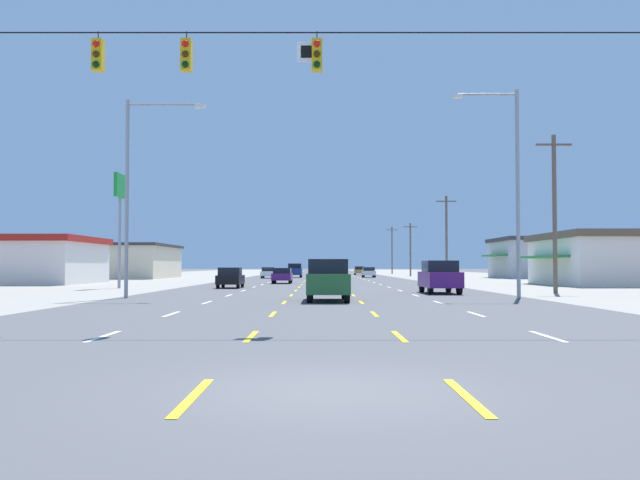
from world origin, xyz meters
name	(u,v)px	position (x,y,z in m)	size (l,w,h in m)	color
ground_plane	(320,281)	(0.00, 66.00, 0.00)	(572.00, 572.00, 0.00)	#4C4C4F
lot_apron_left	(93,281)	(-24.75, 66.00, 0.00)	(28.00, 440.00, 0.01)	gray
lot_apron_right	(547,281)	(24.75, 66.00, 0.00)	(28.00, 440.00, 0.01)	gray
lane_markings	(320,276)	(0.00, 104.50, 0.01)	(10.64, 227.60, 0.01)	white
signal_span_wire	(300,138)	(-0.68, 10.48, 5.38)	(26.81, 0.53, 9.37)	brown
suv_center_turn_nearest	(327,279)	(0.25, 23.46, 1.03)	(1.98, 4.90, 1.98)	#235B2D
suv_far_right_near	(439,276)	(7.13, 32.48, 1.03)	(1.98, 4.90, 1.98)	#4C196B
hatchback_far_left_mid	(229,278)	(-6.84, 42.41, 0.78)	(1.72, 3.90, 1.54)	black
sedan_inner_left_midfar	(281,275)	(-3.68, 55.72, 0.76)	(1.80, 4.50, 1.46)	#4C196B
sedan_far_left_far	(268,273)	(-7.02, 83.00, 0.76)	(1.80, 4.50, 1.46)	white
suv_inner_left_farther	(294,270)	(-3.66, 88.23, 1.03)	(1.98, 4.90, 1.98)	navy
sedan_far_right_farthest	(368,272)	(6.85, 89.73, 0.76)	(1.80, 4.50, 1.46)	white
sedan_inner_right_distant_a	(341,271)	(3.43, 103.60, 0.76)	(1.80, 4.50, 1.46)	#4C196B
hatchback_far_right_distant_b	(358,271)	(6.99, 116.24, 0.78)	(1.72, 3.90, 1.54)	#B28C33
storefront_left_row_1	(45,260)	(-25.69, 54.97, 2.22)	(8.74, 12.81, 4.37)	silver
storefront_left_row_2	(122,261)	(-26.55, 83.40, 2.28)	(12.77, 17.87, 4.52)	beige
storefront_right_row_1	(627,259)	(26.62, 50.53, 2.29)	(15.13, 14.01, 4.53)	silver
storefront_right_row_2	(537,258)	(29.46, 84.51, 2.76)	(12.19, 13.33, 5.46)	#B2B2B7
pole_sign_left_row_1	(119,199)	(-15.02, 41.87, 6.60)	(0.24, 2.46, 8.50)	gray
streetlight_left_row_0	(134,183)	(-9.75, 26.35, 5.95)	(4.13, 0.26, 10.33)	gray
streetlight_right_row_0	(511,180)	(9.87, 26.35, 6.14)	(3.44, 0.26, 10.87)	gray
utility_pole_right_row_0	(554,211)	(14.24, 32.78, 5.05)	(2.20, 0.26, 9.71)	brown
utility_pole_right_row_1	(446,237)	(13.78, 66.42, 4.87)	(2.20, 0.26, 9.36)	brown
utility_pole_right_row_2	(409,248)	(14.43, 101.70, 4.45)	(2.20, 0.26, 8.52)	brown
utility_pole_right_row_3	(391,249)	(14.66, 132.28, 5.01)	(2.20, 0.26, 9.63)	brown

